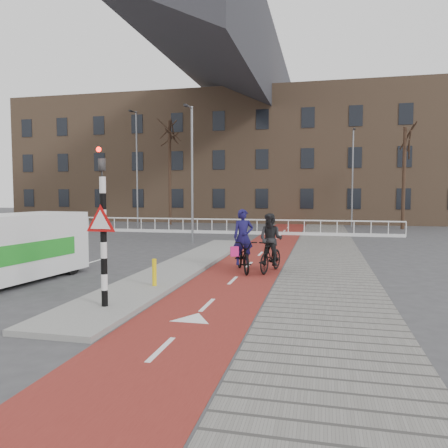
# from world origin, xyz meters

# --- Properties ---
(ground) EXTENTS (120.00, 120.00, 0.00)m
(ground) POSITION_xyz_m (0.00, 0.00, 0.00)
(ground) COLOR #38383A
(ground) RESTS_ON ground
(bike_lane) EXTENTS (2.50, 60.00, 0.01)m
(bike_lane) POSITION_xyz_m (1.50, 10.00, 0.01)
(bike_lane) COLOR maroon
(bike_lane) RESTS_ON ground
(sidewalk) EXTENTS (3.00, 60.00, 0.01)m
(sidewalk) POSITION_xyz_m (4.30, 10.00, 0.01)
(sidewalk) COLOR slate
(sidewalk) RESTS_ON ground
(curb_island) EXTENTS (1.80, 16.00, 0.12)m
(curb_island) POSITION_xyz_m (-0.70, 4.00, 0.06)
(curb_island) COLOR gray
(curb_island) RESTS_ON ground
(traffic_signal) EXTENTS (0.80, 0.80, 3.68)m
(traffic_signal) POSITION_xyz_m (-0.60, -2.02, 1.99)
(traffic_signal) COLOR black
(traffic_signal) RESTS_ON curb_island
(bollard) EXTENTS (0.12, 0.12, 0.74)m
(bollard) POSITION_xyz_m (-0.33, 0.27, 0.49)
(bollard) COLOR yellow
(bollard) RESTS_ON curb_island
(cyclist_near) EXTENTS (1.38, 2.15, 2.10)m
(cyclist_near) POSITION_xyz_m (1.54, 3.53, 0.71)
(cyclist_near) COLOR black
(cyclist_near) RESTS_ON bike_lane
(cyclist_far) EXTENTS (0.97, 1.90, 1.96)m
(cyclist_far) POSITION_xyz_m (2.45, 3.66, 0.82)
(cyclist_far) COLOR black
(cyclist_far) RESTS_ON bike_lane
(van) EXTENTS (2.41, 4.87, 2.01)m
(van) POSITION_xyz_m (-4.84, 0.34, 1.06)
(van) COLOR silver
(van) RESTS_ON ground
(railing) EXTENTS (28.00, 0.10, 0.99)m
(railing) POSITION_xyz_m (-5.00, 17.00, 0.31)
(railing) COLOR silver
(railing) RESTS_ON ground
(townhouse_row) EXTENTS (46.00, 10.00, 15.90)m
(townhouse_row) POSITION_xyz_m (-3.00, 32.00, 7.81)
(townhouse_row) COLOR #7F6047
(townhouse_row) RESTS_ON ground
(tree_mid) EXTENTS (0.26, 0.26, 8.71)m
(tree_mid) POSITION_xyz_m (-8.51, 24.23, 4.36)
(tree_mid) COLOR black
(tree_mid) RESTS_ON ground
(tree_right) EXTENTS (0.26, 0.26, 7.47)m
(tree_right) POSITION_xyz_m (9.90, 23.59, 3.74)
(tree_right) COLOR black
(tree_right) RESTS_ON ground
(streetlight_near) EXTENTS (0.12, 0.12, 7.19)m
(streetlight_near) POSITION_xyz_m (-2.66, 11.48, 3.60)
(streetlight_near) COLOR slate
(streetlight_near) RESTS_ON ground
(streetlight_left) EXTENTS (0.12, 0.12, 8.81)m
(streetlight_left) POSITION_xyz_m (-9.71, 20.27, 4.40)
(streetlight_left) COLOR slate
(streetlight_left) RESTS_ON ground
(streetlight_right) EXTENTS (0.12, 0.12, 7.63)m
(streetlight_right) POSITION_xyz_m (6.34, 24.75, 3.81)
(streetlight_right) COLOR slate
(streetlight_right) RESTS_ON ground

